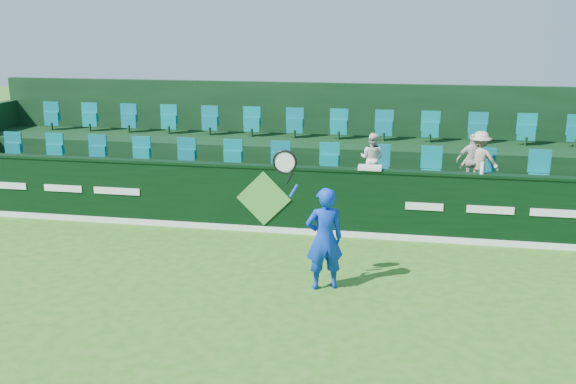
% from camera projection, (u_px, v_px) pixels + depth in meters
% --- Properties ---
extents(ground, '(60.00, 60.00, 0.00)m').
position_uv_depth(ground, '(204.00, 318.00, 9.11)').
color(ground, '#2B6718').
rests_on(ground, ground).
extents(sponsor_hoarding, '(16.00, 0.25, 1.35)m').
position_uv_depth(sponsor_hoarding, '(265.00, 198.00, 12.73)').
color(sponsor_hoarding, black).
rests_on(sponsor_hoarding, ground).
extents(stand_tier_front, '(16.00, 2.00, 0.80)m').
position_uv_depth(stand_tier_front, '(276.00, 197.00, 13.85)').
color(stand_tier_front, black).
rests_on(stand_tier_front, ground).
extents(stand_tier_back, '(16.00, 1.80, 1.30)m').
position_uv_depth(stand_tier_back, '(292.00, 167.00, 15.59)').
color(stand_tier_back, black).
rests_on(stand_tier_back, ground).
extents(stand_rear, '(16.00, 4.10, 2.60)m').
position_uv_depth(stand_rear, '(295.00, 141.00, 15.86)').
color(stand_rear, black).
rests_on(stand_rear, ground).
extents(seat_row_front, '(13.50, 0.50, 0.60)m').
position_uv_depth(seat_row_front, '(280.00, 162.00, 14.05)').
color(seat_row_front, '#0A6B77').
rests_on(seat_row_front, stand_tier_front).
extents(seat_row_back, '(13.50, 0.50, 0.60)m').
position_uv_depth(seat_row_back, '(294.00, 126.00, 15.63)').
color(seat_row_back, '#0A6B77').
rests_on(seat_row_back, stand_tier_back).
extents(tennis_player, '(1.21, 0.58, 2.28)m').
position_uv_depth(tennis_player, '(324.00, 237.00, 9.92)').
color(tennis_player, '#0B33C3').
rests_on(tennis_player, ground).
extents(spectator_left, '(0.61, 0.54, 1.06)m').
position_uv_depth(spectator_left, '(372.00, 158.00, 13.27)').
color(spectator_left, white).
rests_on(spectator_left, stand_tier_front).
extents(spectator_middle, '(0.66, 0.29, 1.11)m').
position_uv_depth(spectator_middle, '(473.00, 161.00, 12.90)').
color(spectator_middle, beige).
rests_on(spectator_middle, stand_tier_front).
extents(spectator_right, '(0.80, 0.53, 1.16)m').
position_uv_depth(spectator_right, '(480.00, 160.00, 12.87)').
color(spectator_right, tan).
rests_on(spectator_right, stand_tier_front).
extents(towel, '(0.44, 0.29, 0.07)m').
position_uv_depth(towel, '(370.00, 168.00, 12.18)').
color(towel, silver).
rests_on(towel, sponsor_hoarding).
extents(drinks_bottle, '(0.07, 0.07, 0.22)m').
position_uv_depth(drinks_bottle, '(482.00, 168.00, 11.80)').
color(drinks_bottle, white).
rests_on(drinks_bottle, sponsor_hoarding).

